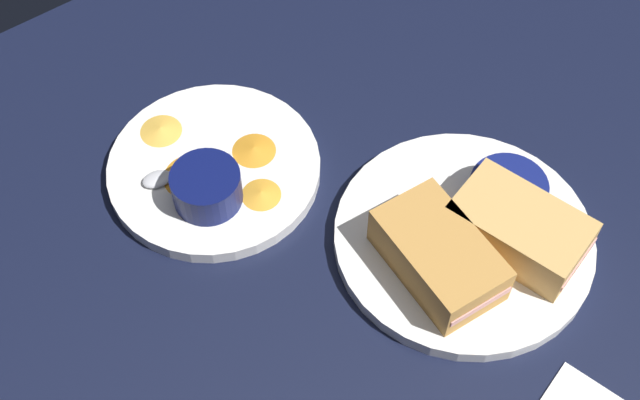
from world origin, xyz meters
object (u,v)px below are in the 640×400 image
sandwich_half_far (519,229)px  spoon_by_dark_ramekin (477,242)px  ramekin_light_gravy (206,186)px  spoon_by_gravy_ramekin (169,176)px  plate_chips_companion (214,168)px  sandwich_half_near (438,255)px  ramekin_dark_sauce (507,193)px  plate_sandwich_main (463,239)px

sandwich_half_far → spoon_by_dark_ramekin: 4.31cm
ramekin_light_gravy → spoon_by_gravy_ramekin: bearing=21.5°
sandwich_half_far → plate_chips_companion: sandwich_half_far is taller
sandwich_half_near → spoon_by_dark_ramekin: (-0.48, -5.09, -2.04)cm
ramekin_dark_sauce → sandwich_half_near: bearing=98.1°
plate_sandwich_main → plate_chips_companion: (22.86, 15.25, 0.00)cm
spoon_by_dark_ramekin → ramekin_light_gravy: ramekin_light_gravy is taller
ramekin_dark_sauce → spoon_by_gravy_ramekin: size_ratio=0.81×
plate_sandwich_main → ramekin_dark_sauce: size_ratio=3.30×
plate_sandwich_main → plate_chips_companion: size_ratio=1.15×
sandwich_half_near → spoon_by_gravy_ramekin: 29.48cm
sandwich_half_near → plate_chips_companion: sandwich_half_near is taller
spoon_by_dark_ramekin → plate_chips_companion: size_ratio=0.43×
sandwich_half_near → ramekin_dark_sauce: 10.92cm
spoon_by_dark_ramekin → plate_chips_companion: spoon_by_dark_ramekin is taller
plate_chips_companion → sandwich_half_far: bearing=-144.9°
plate_sandwich_main → sandwich_half_far: bearing=-137.0°
plate_sandwich_main → spoon_by_gravy_ramekin: 31.33cm
sandwich_half_far → ramekin_light_gravy: bearing=43.0°
ramekin_dark_sauce → ramekin_light_gravy: ramekin_light_gravy is taller
spoon_by_dark_ramekin → spoon_by_gravy_ramekin: same height
plate_sandwich_main → ramekin_light_gravy: (19.43, 18.11, 2.86)cm
sandwich_half_far → ramekin_light_gravy: sandwich_half_far is taller
sandwich_half_near → ramekin_light_gravy: bearing=32.8°
plate_sandwich_main → spoon_by_dark_ramekin: bearing=-172.4°
sandwich_half_near → ramekin_light_gravy: (20.56, 13.24, -0.34)cm
ramekin_dark_sauce → sandwich_half_far: bearing=148.5°
plate_sandwich_main → spoon_by_gravy_ramekin: (24.11, 19.96, 1.16)cm
spoon_by_gravy_ramekin → spoon_by_dark_ramekin: bearing=-141.9°
spoon_by_gravy_ramekin → ramekin_dark_sauce: bearing=-132.5°
sandwich_half_near → ramekin_light_gravy: sandwich_half_near is taller
sandwich_half_far → ramekin_dark_sauce: bearing=-31.5°
plate_sandwich_main → spoon_by_gravy_ramekin: spoon_by_gravy_ramekin is taller
sandwich_half_far → ramekin_dark_sauce: sandwich_half_far is taller
sandwich_half_far → plate_chips_companion: (26.52, 18.67, -3.20)cm
sandwich_half_near → ramekin_light_gravy: 24.45cm
plate_sandwich_main → ramekin_dark_sauce: ramekin_dark_sauce is taller
sandwich_half_near → spoon_by_dark_ramekin: bearing=-95.4°
ramekin_dark_sauce → spoon_by_dark_ramekin: size_ratio=0.82×
sandwich_half_near → ramekin_dark_sauce: size_ratio=1.73×
plate_sandwich_main → spoon_by_dark_ramekin: size_ratio=2.69×
spoon_by_dark_ramekin → ramekin_light_gravy: bearing=41.1°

